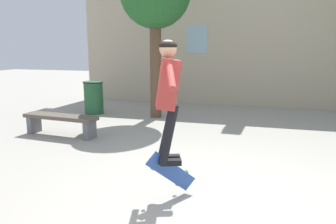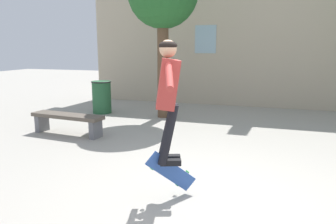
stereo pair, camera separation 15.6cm
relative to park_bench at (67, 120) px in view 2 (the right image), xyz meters
name	(u,v)px [view 2 (the right image)]	position (x,y,z in m)	size (l,w,h in m)	color
ground_plane	(201,198)	(3.51, -2.17, -0.34)	(40.00, 40.00, 0.00)	#A39E93
building_backdrop	(251,39)	(3.51, 5.00, 1.82)	(11.44, 0.52, 5.50)	#B7A88E
park_bench	(67,120)	(0.00, 0.00, 0.00)	(1.76, 0.55, 0.46)	brown
trash_bin	(102,96)	(-0.48, 2.40, 0.15)	(0.59, 0.59, 0.94)	#235633
skater	(168,91)	(3.10, -2.30, 1.06)	(0.52, 1.26, 1.53)	#B23833
skateboard_flipping	(171,172)	(3.14, -2.27, 0.02)	(0.53, 0.53, 0.65)	#2D519E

